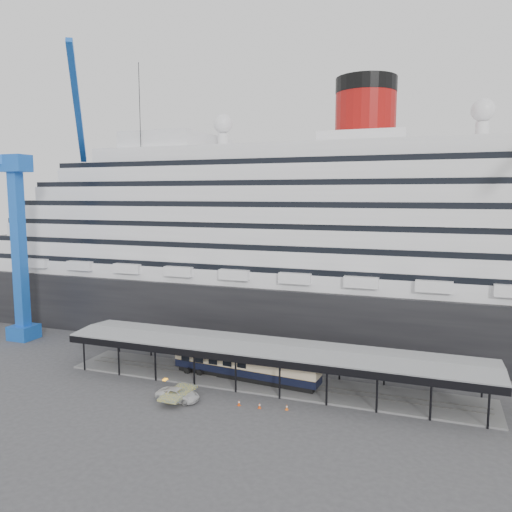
# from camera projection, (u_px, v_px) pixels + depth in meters

# --- Properties ---
(ground) EXTENTS (200.00, 200.00, 0.00)m
(ground) POSITION_uv_depth(u_px,v_px,m) (255.00, 398.00, 60.85)
(ground) COLOR #3A3A3C
(ground) RESTS_ON ground
(cruise_ship) EXTENTS (130.00, 30.00, 43.90)m
(cruise_ship) POSITION_uv_depth(u_px,v_px,m) (317.00, 231.00, 88.44)
(cruise_ship) COLOR black
(cruise_ship) RESTS_ON ground
(platform_canopy) EXTENTS (56.00, 9.18, 5.30)m
(platform_canopy) POSITION_uv_depth(u_px,v_px,m) (268.00, 366.00, 65.23)
(platform_canopy) COLOR slate
(platform_canopy) RESTS_ON ground
(crane_blue) EXTENTS (22.63, 19.19, 47.60)m
(crane_blue) POSITION_uv_depth(u_px,v_px,m) (25.00, 223.00, 83.67)
(crane_blue) COLOR blue
(crane_blue) RESTS_ON ground
(port_truck) EXTENTS (5.34, 2.52, 1.47)m
(port_truck) POSITION_uv_depth(u_px,v_px,m) (178.00, 395.00, 60.01)
(port_truck) COLOR silver
(port_truck) RESTS_ON ground
(pullman_carriage) EXTENTS (20.74, 4.58, 20.21)m
(pullman_carriage) POSITION_uv_depth(u_px,v_px,m) (245.00, 363.00, 66.30)
(pullman_carriage) COLOR black
(pullman_carriage) RESTS_ON ground
(traffic_cone_left) EXTENTS (0.48, 0.48, 0.70)m
(traffic_cone_left) POSITION_uv_depth(u_px,v_px,m) (239.00, 403.00, 58.62)
(traffic_cone_left) COLOR #D3420B
(traffic_cone_left) RESTS_ON ground
(traffic_cone_mid) EXTENTS (0.42, 0.42, 0.66)m
(traffic_cone_mid) POSITION_uv_depth(u_px,v_px,m) (287.00, 407.00, 57.40)
(traffic_cone_mid) COLOR #EF5C0D
(traffic_cone_mid) RESTS_ON ground
(traffic_cone_right) EXTENTS (0.36, 0.36, 0.67)m
(traffic_cone_right) POSITION_uv_depth(u_px,v_px,m) (260.00, 405.00, 57.87)
(traffic_cone_right) COLOR #E2470C
(traffic_cone_right) RESTS_ON ground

